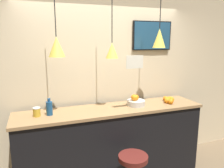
{
  "coord_description": "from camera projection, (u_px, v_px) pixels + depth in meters",
  "views": [
    {
      "loc": [
        -1.0,
        -2.2,
        2.0
      ],
      "look_at": [
        0.0,
        0.58,
        1.41
      ],
      "focal_mm": 35.0,
      "sensor_mm": 36.0,
      "label": 1
    }
  ],
  "objects": [
    {
      "name": "back_wall",
      "position": [
        103.0,
        77.0,
        3.38
      ],
      "size": [
        8.0,
        0.06,
        2.9
      ],
      "color": "beige",
      "rests_on": "ground_plane"
    },
    {
      "name": "service_counter",
      "position": [
        112.0,
        143.0,
        3.19
      ],
      "size": [
        2.67,
        0.59,
        1.06
      ],
      "color": "black",
      "rests_on": "ground_plane"
    },
    {
      "name": "fruit_bowl",
      "position": [
        136.0,
        102.0,
        3.2
      ],
      "size": [
        0.27,
        0.27,
        0.17
      ],
      "color": "beige",
      "rests_on": "service_counter"
    },
    {
      "name": "orange_pile",
      "position": [
        169.0,
        100.0,
        3.38
      ],
      "size": [
        0.19,
        0.26,
        0.09
      ],
      "color": "orange",
      "rests_on": "service_counter"
    },
    {
      "name": "juice_bottle",
      "position": [
        49.0,
        108.0,
        2.79
      ],
      "size": [
        0.08,
        0.08,
        0.22
      ],
      "color": "navy",
      "rests_on": "service_counter"
    },
    {
      "name": "spread_jar",
      "position": [
        37.0,
        112.0,
        2.74
      ],
      "size": [
        0.09,
        0.09,
        0.12
      ],
      "color": "gold",
      "rests_on": "service_counter"
    },
    {
      "name": "pendant_lamp_left",
      "position": [
        57.0,
        46.0,
        2.67
      ],
      "size": [
        0.2,
        0.2,
        1.0
      ],
      "color": "black"
    },
    {
      "name": "pendant_lamp_middle",
      "position": [
        112.0,
        50.0,
        2.92
      ],
      "size": [
        0.17,
        0.17,
        1.04
      ],
      "color": "black"
    },
    {
      "name": "pendant_lamp_right",
      "position": [
        159.0,
        38.0,
        3.13
      ],
      "size": [
        0.19,
        0.19,
        0.91
      ],
      "color": "black"
    },
    {
      "name": "mounted_tv",
      "position": [
        152.0,
        36.0,
        3.47
      ],
      "size": [
        0.67,
        0.04,
        0.45
      ],
      "color": "black"
    },
    {
      "name": "hanging_menu_board",
      "position": [
        135.0,
        62.0,
        2.83
      ],
      "size": [
        0.24,
        0.01,
        0.17
      ],
      "color": "white"
    }
  ]
}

